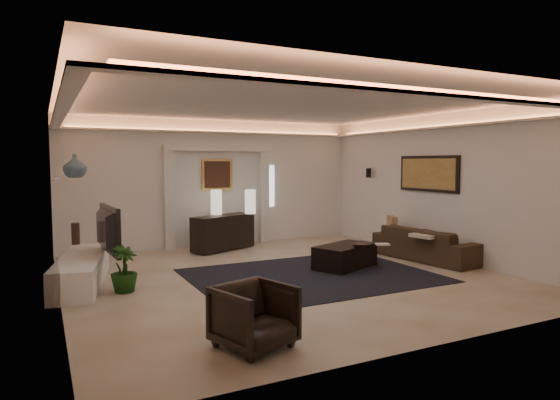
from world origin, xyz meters
name	(u,v)px	position (x,y,z in m)	size (l,w,h in m)	color
floor	(285,276)	(0.00, 0.00, 0.00)	(7.00, 7.00, 0.00)	beige
ceiling	(285,104)	(0.00, 0.00, 2.90)	(7.00, 7.00, 0.00)	white
wall_back	(217,183)	(0.00, 3.50, 1.45)	(7.00, 7.00, 0.00)	white
wall_front	(440,209)	(0.00, -3.50, 1.45)	(7.00, 7.00, 0.00)	white
wall_left	(56,198)	(-3.50, 0.00, 1.45)	(7.00, 7.00, 0.00)	white
wall_right	(440,186)	(3.50, 0.00, 1.45)	(7.00, 7.00, 0.00)	white
cove_soffit	(285,121)	(0.00, 0.00, 2.62)	(7.00, 7.00, 0.04)	silver
daylight_slit	(269,186)	(1.35, 3.48, 1.35)	(0.25, 0.03, 1.00)	white
area_rug	(311,275)	(0.40, -0.20, 0.01)	(4.00, 3.00, 0.01)	black
pilaster_left	(169,200)	(-1.15, 3.40, 1.10)	(0.22, 0.20, 2.20)	silver
pilaster_right	(263,197)	(1.15, 3.40, 1.10)	(0.22, 0.20, 2.20)	silver
alcove_header	(218,149)	(0.00, 3.40, 2.25)	(2.52, 0.20, 0.12)	silver
painting_frame	(217,175)	(0.00, 3.47, 1.65)	(0.74, 0.04, 0.74)	tan
painting_canvas	(217,175)	(0.00, 3.44, 1.65)	(0.62, 0.02, 0.62)	#4C2D1E
art_panel_frame	(428,174)	(3.47, 0.30, 1.70)	(0.04, 1.64, 0.74)	black
art_panel_gold	(428,174)	(3.44, 0.30, 1.70)	(0.02, 1.50, 0.62)	tan
wall_sconce	(368,173)	(3.38, 2.20, 1.68)	(0.12, 0.12, 0.22)	black
wall_niche	(57,180)	(-3.44, 1.40, 1.65)	(0.10, 0.55, 0.04)	silver
console	(223,232)	(-0.12, 2.75, 0.40)	(1.50, 0.47, 0.75)	black
lamp_left	(216,200)	(-0.20, 2.98, 1.09)	(0.25, 0.25, 0.55)	#FAE1BE
lamp_right	(250,200)	(0.55, 2.79, 1.09)	(0.24, 0.24, 0.54)	silver
media_ledge	(82,270)	(-3.15, 0.93, 0.22)	(0.61, 2.45, 0.46)	white
tv	(101,230)	(-2.84, 0.97, 0.84)	(0.18, 1.35, 0.78)	black
figurine	(76,234)	(-3.15, 2.16, 0.64)	(0.14, 0.14, 0.39)	#452D26
ginger_jar	(75,166)	(-3.15, 1.75, 1.87)	(0.39, 0.39, 0.40)	#47586E
plant	(124,269)	(-2.62, 0.16, 0.35)	(0.39, 0.39, 0.70)	#173B0E
sofa	(427,244)	(3.15, -0.04, 0.32)	(0.86, 2.19, 0.64)	#372514
throw_blanket	(428,235)	(2.89, -0.34, 0.55)	(0.59, 0.48, 0.06)	#F4E6BD
throw_pillow	(392,226)	(3.15, 1.03, 0.55)	(0.13, 0.43, 0.43)	tan
coffee_table	(345,257)	(1.26, 0.05, 0.20)	(1.19, 0.65, 0.44)	black
bowl	(359,246)	(1.34, -0.27, 0.44)	(0.28, 0.28, 0.07)	#3F271F
magazine	(382,245)	(1.85, -0.27, 0.42)	(0.24, 0.17, 0.03)	silver
armchair	(254,316)	(-1.74, -2.69, 0.33)	(0.71, 0.73, 0.67)	black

